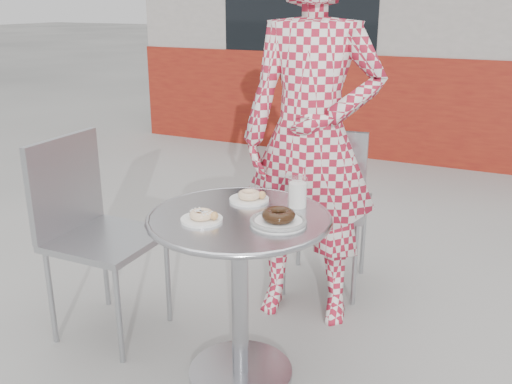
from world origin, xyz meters
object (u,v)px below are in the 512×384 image
at_px(plate_near, 202,217).
at_px(milk_cup, 298,193).
at_px(chair_far, 325,238).
at_px(plate_far, 250,197).
at_px(bistro_table, 240,258).
at_px(seated_person, 312,139).
at_px(plate_checker, 278,219).
at_px(chair_left, 108,276).

height_order(plate_near, milk_cup, milk_cup).
relative_size(chair_far, plate_far, 5.65).
distance_m(bistro_table, chair_far, 0.95).
bearing_deg(seated_person, plate_far, -111.71).
relative_size(plate_near, plate_checker, 0.74).
height_order(bistro_table, plate_far, plate_far).
height_order(chair_far, plate_checker, chair_far).
distance_m(bistro_table, plate_far, 0.26).
xyz_separation_m(bistro_table, chair_left, (-0.71, 0.05, -0.26)).
height_order(chair_far, milk_cup, chair_far).
relative_size(plate_far, plate_checker, 0.76).
bearing_deg(chair_far, milk_cup, 90.38).
bearing_deg(plate_near, chair_far, 82.05).
height_order(plate_far, plate_checker, plate_checker).
height_order(bistro_table, seated_person, seated_person).
xyz_separation_m(bistro_table, plate_near, (-0.10, -0.11, 0.19)).
height_order(bistro_table, chair_left, chair_left).
height_order(seated_person, milk_cup, seated_person).
height_order(chair_left, plate_checker, chair_left).
distance_m(bistro_table, chair_left, 0.76).
height_order(bistro_table, plate_near, plate_near).
relative_size(plate_far, milk_cup, 1.34).
bearing_deg(milk_cup, plate_checker, -88.53).
relative_size(bistro_table, plate_far, 4.46).
xyz_separation_m(seated_person, milk_cup, (0.11, -0.43, -0.11)).
bearing_deg(seated_person, milk_cup, -86.24).
bearing_deg(milk_cup, plate_far, -174.81).
bearing_deg(plate_checker, plate_far, 138.53).
bearing_deg(seated_person, plate_near, -111.97).
distance_m(chair_far, chair_left, 1.15).
distance_m(chair_left, plate_near, 0.78).
height_order(bistro_table, plate_checker, plate_checker).
distance_m(chair_far, milk_cup, 0.89).
bearing_deg(bistro_table, plate_near, -132.54).
xyz_separation_m(bistro_table, plate_checker, (0.17, -0.01, 0.19)).
height_order(plate_checker, milk_cup, milk_cup).
height_order(chair_left, plate_near, chair_left).
relative_size(bistro_table, plate_near, 4.60).
bearing_deg(chair_far, plate_far, 74.85).
bearing_deg(chair_far, plate_near, 73.18).
bearing_deg(bistro_table, plate_far, 102.47).
xyz_separation_m(plate_far, plate_near, (-0.06, -0.28, 0.00)).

